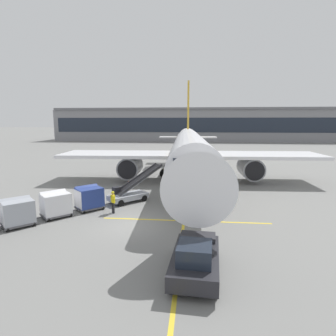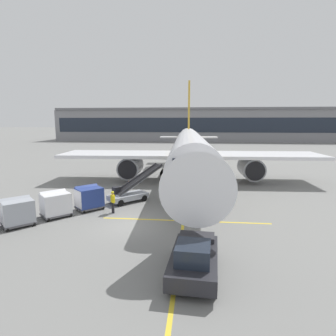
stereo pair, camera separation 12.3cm
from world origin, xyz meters
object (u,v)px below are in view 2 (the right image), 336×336
Objects in this scene: baggage_cart_lead at (89,197)px; ground_crew_by_carts at (113,200)px; safety_cone_wingtip at (138,180)px; safety_cone_engine_keepout at (129,184)px; safety_cone_nose_mark at (139,179)px; parked_airplane at (190,151)px; ground_crew_by_loader at (84,196)px; baggage_cart_third at (17,212)px; baggage_cart_second at (56,204)px; pushback_tug at (194,258)px; belt_loader at (130,192)px.

baggage_cart_lead is 1.46× the size of ground_crew_by_carts.
safety_cone_wingtip is (1.88, 10.00, -0.68)m from baggage_cart_lead.
safety_cone_nose_mark reaches higher than safety_cone_engine_keepout.
ground_crew_by_carts is at bearing -88.35° from safety_cone_nose_mark.
parked_airplane is 14.59m from ground_crew_by_loader.
baggage_cart_third is at bearing -125.09° from parked_airplane.
baggage_cart_second is at bearing 51.32° from baggage_cart_third.
belt_loader is at bearing 116.30° from pushback_tug.
pushback_tug is (8.50, -9.02, -0.17)m from baggage_cart_lead.
baggage_cart_lead reaches higher than safety_cone_wingtip.
safety_cone_wingtip is at bearing 79.35° from baggage_cart_lead.
safety_cone_wingtip is (-0.29, 10.68, -0.68)m from ground_crew_by_carts.
safety_cone_engine_keepout is (4.67, 12.17, -0.70)m from baggage_cart_third.
belt_loader is at bearing 43.22° from baggage_cart_lead.
ground_crew_by_loader is 2.82m from ground_crew_by_carts.
parked_airplane is 8.80× the size of belt_loader.
parked_airplane is 21.20m from pushback_tug.
baggage_cart_second is at bearing 145.49° from pushback_tug.
pushback_tug is at bearing -63.70° from belt_loader.
pushback_tug is (0.73, -21.00, -2.78)m from parked_airplane.
safety_cone_nose_mark is at bearing 93.66° from safety_cone_wingtip.
baggage_cart_third is (-6.20, -6.57, 0.12)m from belt_loader.
belt_loader is 4.01m from ground_crew_by_loader.
pushback_tug is (5.74, -11.61, -0.06)m from belt_loader.
belt_loader reaches higher than baggage_cart_third.
pushback_tug is 6.81× the size of safety_cone_wingtip.
pushback_tug is at bearing -45.85° from ground_crew_by_loader.
parked_airplane is 14.09m from ground_crew_by_carts.
baggage_cart_lead is 2.27m from ground_crew_by_carts.
ground_crew_by_loader is (-8.99, 9.26, 0.17)m from pushback_tug.
belt_loader reaches higher than safety_cone_wingtip.
belt_loader is at bearing 79.76° from ground_crew_by_carts.
ground_crew_by_loader is (-3.25, -2.35, 0.12)m from belt_loader.
pushback_tug reaches higher than safety_cone_engine_keepout.
baggage_cart_third is 1.46× the size of ground_crew_by_carts.
ground_crew_by_carts is at bearing 127.23° from pushback_tug.
baggage_cart_lead is at bearing -136.78° from belt_loader.
safety_cone_engine_keepout is at bearing 112.91° from pushback_tug.
ground_crew_by_loader is at bearing 58.80° from baggage_cart_second.
belt_loader is 8.12m from safety_cone_nose_mark.
baggage_cart_third is 1.46× the size of ground_crew_by_loader.
parked_airplane is 65.37× the size of safety_cone_engine_keepout.
baggage_cart_second is at bearing -121.20° from ground_crew_by_loader.
baggage_cart_third is at bearing -109.89° from safety_cone_nose_mark.
baggage_cart_third reaches higher than safety_cone_engine_keepout.
parked_airplane is 23.29× the size of ground_crew_by_loader.
baggage_cart_second is 3.83× the size of safety_cone_wingtip.
parked_airplane is 64.26× the size of safety_cone_nose_mark.
belt_loader reaches higher than baggage_cart_second.
baggage_cart_second is 12.51m from pushback_tug.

